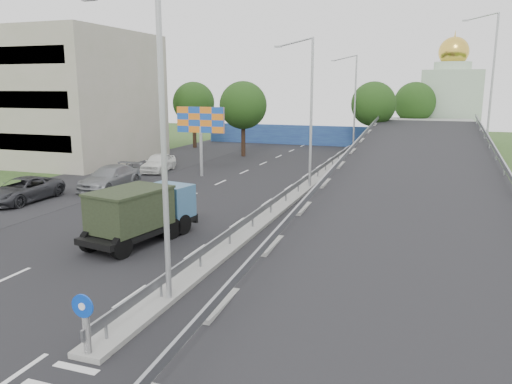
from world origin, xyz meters
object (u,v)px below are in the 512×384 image
at_px(dump_truck, 142,211).
at_px(parked_car_d, 110,178).
at_px(lamp_post_mid, 309,105).
at_px(parked_car_c, 23,190).
at_px(lamp_post_far, 353,99).
at_px(church, 450,101).
at_px(parked_car_e, 158,163).
at_px(billboard, 201,124).
at_px(sign_bollard, 85,324).
at_px(lamp_post_near, 157,128).

xyz_separation_m(dump_truck, parked_car_d, (-8.70, 9.73, -0.63)).
height_order(dump_truck, parked_car_d, dump_truck).
relative_size(lamp_post_mid, parked_car_c, 1.86).
distance_m(lamp_post_far, church, 17.15).
height_order(lamp_post_far, parked_car_c, lamp_post_far).
height_order(parked_car_c, parked_car_e, parked_car_e).
height_order(lamp_post_mid, parked_car_c, lamp_post_mid).
distance_m(lamp_post_far, parked_car_c, 34.10).
relative_size(billboard, parked_car_c, 1.02).
xyz_separation_m(billboard, parked_car_e, (-4.37, 0.77, -3.40)).
distance_m(sign_bollard, lamp_post_near, 6.12).
distance_m(lamp_post_far, parked_car_d, 28.33).
bearing_deg(parked_car_c, lamp_post_far, 60.81).
xyz_separation_m(sign_bollard, church, (10.00, 57.83, 4.28)).
relative_size(sign_bollard, parked_car_d, 0.30).
bearing_deg(dump_truck, church, 84.35).
height_order(lamp_post_near, parked_car_d, lamp_post_near).
bearing_deg(parked_car_e, parked_car_c, -109.35).
relative_size(sign_bollard, lamp_post_mid, 0.17).
bearing_deg(lamp_post_mid, parked_car_d, -160.20).
bearing_deg(parked_car_c, billboard, 59.35).
relative_size(church, parked_car_e, 3.00).
height_order(sign_bollard, parked_car_d, sign_bollard).
xyz_separation_m(lamp_post_near, parked_car_d, (-12.99, 15.32, -5.00)).
bearing_deg(lamp_post_near, parked_car_e, 120.61).
distance_m(lamp_post_near, parked_car_e, 26.94).
bearing_deg(lamp_post_far, parked_car_e, -128.04).
distance_m(church, parked_car_c, 50.98).
bearing_deg(church, parked_car_d, -120.61).
bearing_deg(sign_bollard, church, 80.19).
bearing_deg(parked_car_e, dump_truck, -71.03).
distance_m(sign_bollard, billboard, 27.53).
distance_m(billboard, parked_car_e, 5.59).
distance_m(sign_bollard, church, 58.84).
distance_m(parked_car_c, parked_car_e, 12.80).
bearing_deg(lamp_post_far, church, 54.76).
bearing_deg(church, lamp_post_mid, -106.22).
bearing_deg(dump_truck, sign_bollard, -55.37).
xyz_separation_m(sign_bollard, billboard, (-9.00, 25.83, 3.15)).
relative_size(lamp_post_near, parked_car_e, 2.19).
xyz_separation_m(lamp_post_far, billboard, (-9.11, -18.00, -1.62)).
distance_m(lamp_post_mid, parked_car_c, 19.24).
distance_m(lamp_post_far, parked_car_e, 22.44).
distance_m(sign_bollard, parked_car_e, 29.77).
bearing_deg(lamp_post_mid, billboard, 167.62).
bearing_deg(church, parked_car_e, -126.81).
xyz_separation_m(sign_bollard, lamp_post_near, (0.11, 3.83, 4.77)).
distance_m(billboard, dump_truck, 17.32).
relative_size(billboard, parked_car_e, 1.20).
height_order(sign_bollard, parked_car_c, sign_bollard).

